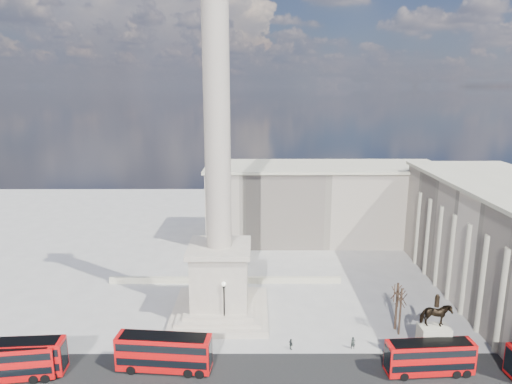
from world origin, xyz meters
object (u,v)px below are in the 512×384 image
at_px(red_bus_b, 165,352).
at_px(red_bus_c, 430,357).
at_px(pedestrian_walking, 353,343).
at_px(pedestrian_standing, 386,351).
at_px(red_bus_a, 17,358).
at_px(nelsons_column, 219,231).
at_px(victorian_lamp, 224,302).
at_px(pedestrian_crossing, 291,344).
at_px(equestrian_statue, 433,339).
at_px(red_bus_e, 9,362).

distance_m(red_bus_b, red_bus_c, 31.32).
relative_size(pedestrian_walking, pedestrian_standing, 0.88).
distance_m(red_bus_a, red_bus_c, 48.37).
relative_size(red_bus_a, red_bus_c, 1.08).
distance_m(nelsons_column, victorian_lamp, 9.82).
distance_m(red_bus_b, pedestrian_walking, 23.91).
bearing_deg(pedestrian_crossing, equestrian_statue, -126.20).
distance_m(red_bus_c, equestrian_statue, 2.81).
height_order(red_bus_a, red_bus_b, red_bus_b).
bearing_deg(pedestrian_walking, pedestrian_crossing, 179.63).
xyz_separation_m(nelsons_column, pedestrian_walking, (17.83, -9.39, -12.09)).
distance_m(pedestrian_walking, pedestrian_crossing, 8.07).
relative_size(nelsons_column, red_bus_a, 4.46).
height_order(red_bus_a, pedestrian_standing, red_bus_a).
xyz_separation_m(red_bus_e, pedestrian_standing, (44.67, 4.15, -1.33)).
xyz_separation_m(red_bus_c, red_bus_e, (-48.91, -0.98, 0.09)).
distance_m(nelsons_column, equestrian_statue, 31.15).
height_order(red_bus_c, pedestrian_standing, red_bus_c).
height_order(red_bus_a, equestrian_statue, equestrian_statue).
distance_m(red_bus_e, pedestrian_walking, 41.54).
distance_m(red_bus_b, equestrian_statue, 32.54).
distance_m(red_bus_b, victorian_lamp, 11.65).
relative_size(red_bus_c, pedestrian_crossing, 6.89).
xyz_separation_m(red_bus_c, pedestrian_walking, (-7.88, 5.29, -1.35)).
bearing_deg(red_bus_a, victorian_lamp, 20.03).
distance_m(nelsons_column, pedestrian_crossing, 18.27).
distance_m(red_bus_b, pedestrian_standing, 27.21).
relative_size(red_bus_b, pedestrian_walking, 6.91).
xyz_separation_m(red_bus_c, pedestrian_crossing, (-15.95, 5.14, -1.42)).
height_order(nelsons_column, pedestrian_crossing, nelsons_column).
bearing_deg(red_bus_e, nelsons_column, 26.57).
relative_size(red_bus_c, victorian_lamp, 1.47).
bearing_deg(red_bus_b, red_bus_e, -168.98).
bearing_deg(victorian_lamp, red_bus_c, -22.53).
relative_size(red_bus_b, pedestrian_crossing, 7.58).
relative_size(victorian_lamp, pedestrian_crossing, 4.69).
bearing_deg(nelsons_column, victorian_lamp, -78.97).
xyz_separation_m(red_bus_e, pedestrian_crossing, (32.96, 6.13, -1.51)).
bearing_deg(pedestrian_standing, red_bus_b, -2.92).
bearing_deg(pedestrian_walking, nelsons_column, 150.88).
xyz_separation_m(victorian_lamp, pedestrian_crossing, (8.91, -5.17, -3.41)).
bearing_deg(pedestrian_walking, red_bus_c, -35.22).
distance_m(equestrian_statue, pedestrian_crossing, 17.54).
relative_size(pedestrian_standing, pedestrian_crossing, 1.24).
xyz_separation_m(victorian_lamp, pedestrian_walking, (16.98, -5.03, -3.34)).
bearing_deg(victorian_lamp, nelsons_column, 101.03).
bearing_deg(equestrian_statue, pedestrian_crossing, 170.68).
bearing_deg(victorian_lamp, pedestrian_walking, -16.49).
height_order(nelsons_column, equestrian_statue, nelsons_column).
distance_m(red_bus_e, pedestrian_crossing, 33.56).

